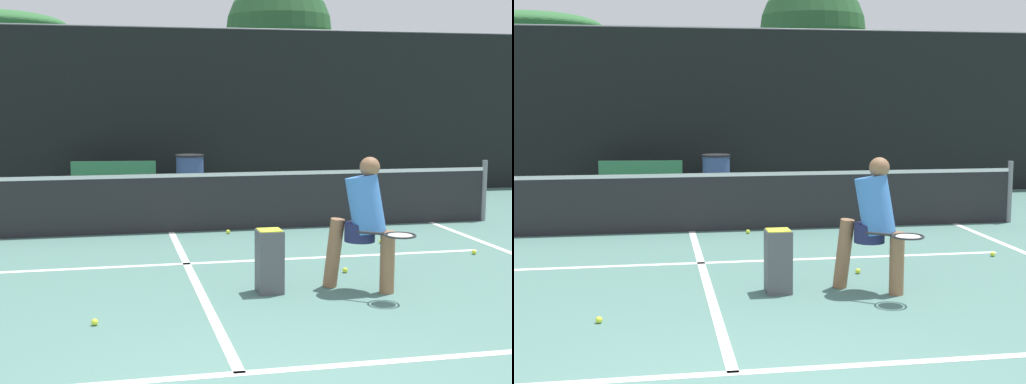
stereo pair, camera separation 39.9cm
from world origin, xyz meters
TOP-DOWN VIEW (x-y plane):
  - court_baseline_near at (0.00, 1.01)m, footprint 11.00×0.10m
  - court_service_line at (0.00, 4.83)m, footprint 8.25×0.10m
  - court_center_mark at (0.00, 4.05)m, footprint 0.10×6.08m
  - net at (0.00, 7.09)m, footprint 11.09×0.09m
  - fence_back at (0.00, 11.30)m, footprint 24.00×0.06m
  - player_practicing at (1.80, 3.14)m, footprint 0.89×1.06m
  - tennis_ball_scattered_0 at (-1.13, 2.47)m, footprint 0.07×0.07m
  - tennis_ball_scattered_2 at (1.87, 3.95)m, footprint 0.07×0.07m
  - tennis_ball_scattered_3 at (2.98, 5.56)m, footprint 0.07×0.07m
  - tennis_ball_scattered_5 at (3.96, 4.59)m, footprint 0.07×0.07m
  - tennis_ball_scattered_6 at (0.88, 6.77)m, footprint 0.07×0.07m
  - ball_hopper at (0.75, 3.27)m, footprint 0.28×0.28m
  - courtside_bench at (-0.87, 10.54)m, footprint 1.76×0.56m
  - trash_bin at (0.70, 10.46)m, footprint 0.60×0.60m
  - parked_car at (-1.45, 15.41)m, footprint 1.83×4.36m
  - tree_west at (4.61, 18.86)m, footprint 3.45×3.45m
  - tree_mid at (6.16, 18.62)m, footprint 3.62×3.62m
  - building_far at (0.00, 31.21)m, footprint 36.00×2.40m

SIDE VIEW (x-z plane):
  - court_baseline_near at x=0.00m, z-range 0.00..0.01m
  - court_service_line at x=0.00m, z-range 0.00..0.01m
  - court_center_mark at x=0.00m, z-range 0.00..0.01m
  - tennis_ball_scattered_0 at x=-1.13m, z-range 0.00..0.07m
  - tennis_ball_scattered_2 at x=1.87m, z-range 0.00..0.07m
  - tennis_ball_scattered_3 at x=2.98m, z-range 0.00..0.07m
  - tennis_ball_scattered_5 at x=3.96m, z-range 0.00..0.07m
  - tennis_ball_scattered_6 at x=0.88m, z-range 0.00..0.07m
  - ball_hopper at x=0.75m, z-range 0.02..0.73m
  - courtside_bench at x=-0.87m, z-range 0.04..0.90m
  - trash_bin at x=0.70m, z-range 0.00..0.99m
  - net at x=0.00m, z-range -0.02..1.05m
  - parked_car at x=-1.45m, z-range -0.10..1.22m
  - player_practicing at x=1.80m, z-range 0.05..1.56m
  - fence_back at x=0.00m, z-range -0.01..3.66m
  - building_far at x=0.00m, z-range 0.00..5.51m
  - tree_mid at x=6.16m, z-range 1.55..5.65m
  - tree_west at x=4.61m, z-range 1.29..7.37m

